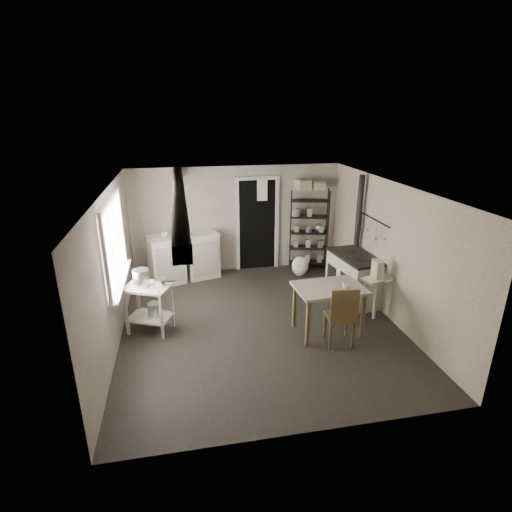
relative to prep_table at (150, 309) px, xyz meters
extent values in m
plane|color=black|center=(1.78, -0.10, -0.40)|extent=(5.00, 5.00, 0.00)
plane|color=silver|center=(1.78, -0.10, 1.90)|extent=(5.00, 5.00, 0.00)
cube|color=#AEA295|center=(1.78, 2.40, 0.75)|extent=(4.50, 0.02, 2.30)
cube|color=#AEA295|center=(1.78, -2.60, 0.75)|extent=(4.50, 0.02, 2.30)
cube|color=#AEA295|center=(-0.47, -0.10, 0.75)|extent=(0.02, 5.00, 2.30)
cube|color=#AEA295|center=(4.03, -0.10, 0.75)|extent=(0.02, 5.00, 2.30)
cylinder|color=silver|center=(-0.08, 0.01, 0.54)|extent=(0.28, 0.28, 0.27)
cylinder|color=silver|center=(0.20, -0.01, 0.45)|extent=(0.19, 0.19, 0.10)
cylinder|color=silver|center=(0.07, -0.01, -0.02)|extent=(0.25, 0.25, 0.23)
imported|color=white|center=(0.69, 2.01, 0.56)|extent=(0.39, 0.39, 0.07)
imported|color=white|center=(0.24, 1.98, 0.57)|extent=(0.14, 0.14, 0.10)
imported|color=white|center=(3.04, 2.24, 0.97)|extent=(0.11, 0.11, 0.19)
cube|color=beige|center=(3.19, 2.22, 1.61)|extent=(0.35, 0.32, 0.21)
cube|color=beige|center=(3.54, 2.20, 1.59)|extent=(0.29, 0.28, 0.16)
cube|color=beige|center=(3.72, -0.32, 0.61)|extent=(0.12, 0.21, 0.31)
imported|color=white|center=(3.02, -0.67, 0.40)|extent=(0.11, 0.11, 0.08)
ellipsoid|color=white|center=(3.05, 1.74, -0.16)|extent=(0.45, 0.41, 0.44)
cylinder|color=white|center=(3.26, -0.11, -0.33)|extent=(0.14, 0.14, 0.15)
camera|label=1|loc=(0.59, -5.93, 3.00)|focal=28.00mm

